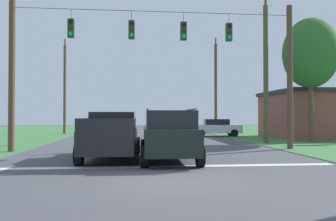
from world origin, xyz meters
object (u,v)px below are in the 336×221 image
at_px(pickup_truck, 112,136).
at_px(utility_pole_mid_left, 13,54).
at_px(distant_car_crossing_white, 216,127).
at_px(utility_pole_mid_right, 266,72).
at_px(tree_roadside_far_right, 311,53).
at_px(utility_pole_far_right, 216,86).
at_px(utility_pole_far_left, 65,86).
at_px(overhead_signal_span, 156,67).
at_px(suv_black, 169,134).
at_px(roadside_store, 335,114).

height_order(pickup_truck, utility_pole_mid_left, utility_pole_mid_left).
height_order(distant_car_crossing_white, utility_pole_mid_right, utility_pole_mid_right).
bearing_deg(pickup_truck, tree_roadside_far_right, 30.30).
height_order(pickup_truck, utility_pole_far_right, utility_pole_far_right).
bearing_deg(pickup_truck, utility_pole_far_left, 106.37).
distance_m(overhead_signal_span, pickup_truck, 5.03).
height_order(utility_pole_far_right, tree_roadside_far_right, utility_pole_far_right).
distance_m(utility_pole_mid_left, utility_pole_far_left, 13.77).
relative_size(suv_black, utility_pole_mid_right, 0.49).
height_order(suv_black, utility_pole_mid_right, utility_pole_mid_right).
xyz_separation_m(overhead_signal_span, suv_black, (0.24, -4.18, -3.26)).
xyz_separation_m(suv_black, utility_pole_mid_left, (-8.62, 7.78, 4.45)).
height_order(utility_pole_mid_left, roadside_store, utility_pole_mid_left).
relative_size(pickup_truck, roadside_store, 0.51).
bearing_deg(utility_pole_far_left, roadside_store, -19.84).
relative_size(utility_pole_mid_right, roadside_store, 0.92).
bearing_deg(suv_black, pickup_truck, 155.93).
bearing_deg(utility_pole_far_left, suv_black, -68.91).
bearing_deg(utility_pole_far_right, distant_car_crossing_white, -103.21).
bearing_deg(utility_pole_mid_left, utility_pole_far_left, 88.67).
bearing_deg(tree_roadside_far_right, roadside_store, 45.32).
xyz_separation_m(distant_car_crossing_white, roadside_store, (9.19, -3.06, 1.14)).
relative_size(suv_black, tree_roadside_far_right, 0.58).
relative_size(overhead_signal_span, distant_car_crossing_white, 3.30).
height_order(utility_pole_mid_right, roadside_store, utility_pole_mid_right).
height_order(overhead_signal_span, distant_car_crossing_white, overhead_signal_span).
distance_m(overhead_signal_span, utility_pole_far_left, 19.12).
bearing_deg(utility_pole_far_right, utility_pole_mid_right, -89.61).
relative_size(suv_black, utility_pole_far_right, 0.48).
distance_m(utility_pole_mid_right, tree_roadside_far_right, 3.52).
bearing_deg(roadside_store, utility_pole_far_left, 160.16).
xyz_separation_m(overhead_signal_span, distant_car_crossing_white, (6.10, 11.97, -3.53)).
bearing_deg(utility_pole_far_left, pickup_truck, -73.63).
bearing_deg(suv_black, roadside_store, 41.02).
distance_m(utility_pole_far_left, tree_roadside_far_right, 22.90).
xyz_separation_m(distant_car_crossing_white, utility_pole_mid_right, (1.37, -7.99, 3.90)).
bearing_deg(distant_car_crossing_white, utility_pole_mid_right, -80.28).
bearing_deg(utility_pole_mid_left, roadside_store, 12.66).
height_order(utility_pole_far_right, utility_pole_mid_left, utility_pole_mid_left).
distance_m(pickup_truck, roadside_store, 21.14).
bearing_deg(roadside_store, pickup_truck, -145.12).
bearing_deg(suv_black, utility_pole_mid_left, 137.94).
bearing_deg(roadside_store, utility_pole_mid_right, -147.79).
height_order(suv_black, roadside_store, roadside_store).
distance_m(suv_black, distant_car_crossing_white, 17.18).
bearing_deg(pickup_truck, suv_black, -24.07).
xyz_separation_m(distant_car_crossing_white, utility_pole_far_left, (-14.15, 5.37, 3.96)).
bearing_deg(utility_pole_mid_right, utility_pole_mid_left, -178.60).
xyz_separation_m(overhead_signal_span, utility_pole_far_right, (7.38, 17.41, 0.62)).
xyz_separation_m(utility_pole_mid_right, utility_pole_mid_left, (-15.84, -0.39, 0.82)).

